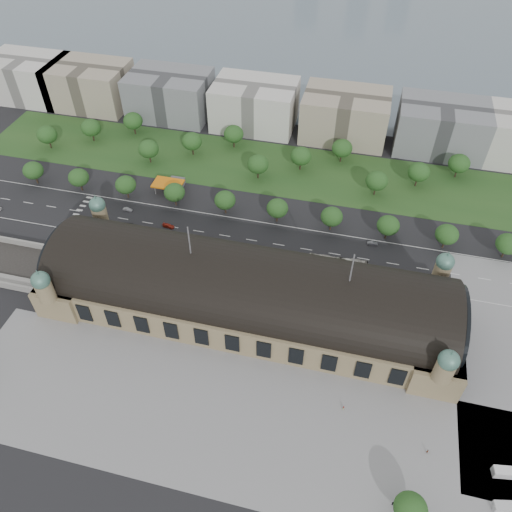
% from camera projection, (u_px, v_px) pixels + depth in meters
% --- Properties ---
extents(ground, '(900.00, 900.00, 0.00)m').
position_uv_depth(ground, '(247.00, 310.00, 187.59)').
color(ground, black).
rests_on(ground, ground).
extents(station, '(150.00, 48.40, 44.30)m').
position_uv_depth(station, '(247.00, 292.00, 180.37)').
color(station, '#8B7956').
rests_on(station, ground).
extents(plaza_south, '(190.00, 48.00, 0.12)m').
position_uv_depth(plaza_south, '(243.00, 423.00, 155.50)').
color(plaza_south, gray).
rests_on(plaza_south, ground).
extents(road_slab, '(260.00, 26.00, 0.10)m').
position_uv_depth(road_slab, '(225.00, 236.00, 217.24)').
color(road_slab, black).
rests_on(road_slab, ground).
extents(grass_belt, '(300.00, 45.00, 0.10)m').
position_uv_depth(grass_belt, '(265.00, 167.00, 254.40)').
color(grass_belt, '#244B1E').
rests_on(grass_belt, ground).
extents(petrol_station, '(14.00, 13.00, 5.05)m').
position_uv_depth(petrol_station, '(173.00, 183.00, 239.77)').
color(petrol_station, orange).
rests_on(petrol_station, ground).
extents(lake, '(700.00, 320.00, 0.08)m').
position_uv_depth(lake, '(342.00, 25.00, 393.50)').
color(lake, slate).
rests_on(lake, ground).
extents(office_0, '(45.00, 32.00, 24.00)m').
position_uv_depth(office_0, '(29.00, 78.00, 299.87)').
color(office_0, silver).
rests_on(office_0, ground).
extents(office_1, '(45.00, 32.00, 24.00)m').
position_uv_depth(office_1, '(90.00, 85.00, 293.09)').
color(office_1, tan).
rests_on(office_1, ground).
extents(office_2, '(45.00, 32.00, 24.00)m').
position_uv_depth(office_2, '(170.00, 95.00, 284.62)').
color(office_2, gray).
rests_on(office_2, ground).
extents(office_3, '(45.00, 32.00, 24.00)m').
position_uv_depth(office_3, '(255.00, 105.00, 276.14)').
color(office_3, silver).
rests_on(office_3, ground).
extents(office_4, '(45.00, 32.00, 24.00)m').
position_uv_depth(office_4, '(345.00, 116.00, 267.67)').
color(office_4, tan).
rests_on(office_4, ground).
extents(office_5, '(45.00, 32.00, 24.00)m').
position_uv_depth(office_5, '(441.00, 127.00, 259.19)').
color(office_5, gray).
rests_on(office_5, ground).
extents(tree_row_0, '(9.60, 9.60, 11.52)m').
position_uv_depth(tree_row_0, '(33.00, 171.00, 239.34)').
color(tree_row_0, '#2D2116').
rests_on(tree_row_0, ground).
extents(tree_row_1, '(9.60, 9.60, 11.52)m').
position_uv_depth(tree_row_1, '(79.00, 178.00, 235.27)').
color(tree_row_1, '#2D2116').
rests_on(tree_row_1, ground).
extents(tree_row_2, '(9.60, 9.60, 11.52)m').
position_uv_depth(tree_row_2, '(126.00, 185.00, 231.20)').
color(tree_row_2, '#2D2116').
rests_on(tree_row_2, ground).
extents(tree_row_3, '(9.60, 9.60, 11.52)m').
position_uv_depth(tree_row_3, '(174.00, 192.00, 227.13)').
color(tree_row_3, '#2D2116').
rests_on(tree_row_3, ground).
extents(tree_row_4, '(9.60, 9.60, 11.52)m').
position_uv_depth(tree_row_4, '(225.00, 200.00, 223.06)').
color(tree_row_4, '#2D2116').
rests_on(tree_row_4, ground).
extents(tree_row_5, '(9.60, 9.60, 11.52)m').
position_uv_depth(tree_row_5, '(277.00, 208.00, 219.00)').
color(tree_row_5, '#2D2116').
rests_on(tree_row_5, ground).
extents(tree_row_6, '(9.60, 9.60, 11.52)m').
position_uv_depth(tree_row_6, '(332.00, 217.00, 214.93)').
color(tree_row_6, '#2D2116').
rests_on(tree_row_6, ground).
extents(tree_row_7, '(9.60, 9.60, 11.52)m').
position_uv_depth(tree_row_7, '(388.00, 225.00, 210.86)').
color(tree_row_7, '#2D2116').
rests_on(tree_row_7, ground).
extents(tree_row_8, '(9.60, 9.60, 11.52)m').
position_uv_depth(tree_row_8, '(447.00, 234.00, 206.79)').
color(tree_row_8, '#2D2116').
rests_on(tree_row_8, ground).
extents(tree_row_9, '(9.60, 9.60, 11.52)m').
position_uv_depth(tree_row_9, '(508.00, 244.00, 202.73)').
color(tree_row_9, '#2D2116').
rests_on(tree_row_9, ground).
extents(tree_belt_0, '(10.40, 10.40, 12.48)m').
position_uv_depth(tree_belt_0, '(47.00, 135.00, 261.32)').
color(tree_belt_0, '#2D2116').
rests_on(tree_belt_0, ground).
extents(tree_belt_1, '(10.40, 10.40, 12.48)m').
position_uv_depth(tree_belt_1, '(91.00, 128.00, 266.39)').
color(tree_belt_1, '#2D2116').
rests_on(tree_belt_1, ground).
extents(tree_belt_2, '(10.40, 10.40, 12.48)m').
position_uv_depth(tree_belt_2, '(133.00, 121.00, 271.46)').
color(tree_belt_2, '#2D2116').
rests_on(tree_belt_2, ground).
extents(tree_belt_3, '(10.40, 10.40, 12.48)m').
position_uv_depth(tree_belt_3, '(148.00, 149.00, 251.66)').
color(tree_belt_3, '#2D2116').
rests_on(tree_belt_3, ground).
extents(tree_belt_4, '(10.40, 10.40, 12.48)m').
position_uv_depth(tree_belt_4, '(192.00, 141.00, 256.73)').
color(tree_belt_4, '#2D2116').
rests_on(tree_belt_4, ground).
extents(tree_belt_5, '(10.40, 10.40, 12.48)m').
position_uv_depth(tree_belt_5, '(234.00, 134.00, 261.80)').
color(tree_belt_5, '#2D2116').
rests_on(tree_belt_5, ground).
extents(tree_belt_6, '(10.40, 10.40, 12.48)m').
position_uv_depth(tree_belt_6, '(258.00, 164.00, 242.00)').
color(tree_belt_6, '#2D2116').
rests_on(tree_belt_6, ground).
extents(tree_belt_7, '(10.40, 10.40, 12.48)m').
position_uv_depth(tree_belt_7, '(301.00, 156.00, 247.07)').
color(tree_belt_7, '#2D2116').
rests_on(tree_belt_7, ground).
extents(tree_belt_8, '(10.40, 10.40, 12.48)m').
position_uv_depth(tree_belt_8, '(342.00, 148.00, 252.14)').
color(tree_belt_8, '#2D2116').
rests_on(tree_belt_8, ground).
extents(tree_belt_9, '(10.40, 10.40, 12.48)m').
position_uv_depth(tree_belt_9, '(377.00, 181.00, 232.34)').
color(tree_belt_9, '#2D2116').
rests_on(tree_belt_9, ground).
extents(tree_belt_10, '(10.40, 10.40, 12.48)m').
position_uv_depth(tree_belt_10, '(419.00, 172.00, 237.41)').
color(tree_belt_10, '#2D2116').
rests_on(tree_belt_10, ground).
extents(tree_belt_11, '(10.40, 10.40, 12.48)m').
position_uv_depth(tree_belt_11, '(459.00, 163.00, 242.48)').
color(tree_belt_11, '#2D2116').
rests_on(tree_belt_11, ground).
extents(tree_plaza_s, '(9.00, 9.00, 10.64)m').
position_uv_depth(tree_plaza_s, '(411.00, 509.00, 131.19)').
color(tree_plaza_s, '#2D2116').
rests_on(tree_plaza_s, ground).
extents(traffic_car_1, '(4.33, 1.67, 1.41)m').
position_uv_depth(traffic_car_1, '(128.00, 209.00, 228.95)').
color(traffic_car_1, '#95969D').
rests_on(traffic_car_1, ground).
extents(traffic_car_2, '(5.43, 2.75, 1.47)m').
position_uv_depth(traffic_car_2, '(127.00, 225.00, 221.30)').
color(traffic_car_2, black).
rests_on(traffic_car_2, ground).
extents(traffic_car_3, '(5.50, 2.73, 1.54)m').
position_uv_depth(traffic_car_3, '(168.00, 226.00, 220.74)').
color(traffic_car_3, maroon).
rests_on(traffic_car_3, ground).
extents(traffic_car_4, '(4.25, 2.06, 1.40)m').
position_uv_depth(traffic_car_4, '(286.00, 261.00, 205.05)').
color(traffic_car_4, '#1A274B').
rests_on(traffic_car_4, ground).
extents(traffic_car_5, '(4.58, 1.91, 1.47)m').
position_uv_depth(traffic_car_5, '(373.00, 243.00, 212.74)').
color(traffic_car_5, '#595A60').
rests_on(traffic_car_5, ground).
extents(traffic_car_6, '(5.57, 2.75, 1.52)m').
position_uv_depth(traffic_car_6, '(459.00, 286.00, 195.27)').
color(traffic_car_6, silver).
rests_on(traffic_car_6, ground).
extents(parked_car_0, '(4.35, 3.01, 1.36)m').
position_uv_depth(parked_car_0, '(126.00, 239.00, 214.65)').
color(parked_car_0, black).
rests_on(parked_car_0, ground).
extents(parked_car_1, '(5.00, 4.35, 1.28)m').
position_uv_depth(parked_car_1, '(151.00, 244.00, 212.73)').
color(parked_car_1, maroon).
rests_on(parked_car_1, ground).
extents(parked_car_2, '(5.39, 4.26, 1.46)m').
position_uv_depth(parked_car_2, '(159.00, 252.00, 208.98)').
color(parked_car_2, '#1D1A49').
rests_on(parked_car_2, ground).
extents(parked_car_3, '(4.38, 3.02, 1.38)m').
position_uv_depth(parked_car_3, '(141.00, 244.00, 212.66)').
color(parked_car_3, '#55565C').
rests_on(parked_car_3, ground).
extents(parked_car_4, '(4.98, 3.29, 1.55)m').
position_uv_depth(parked_car_4, '(176.00, 255.00, 207.72)').
color(parked_car_4, silver).
rests_on(parked_car_4, ground).
extents(parked_car_5, '(5.89, 4.63, 1.49)m').
position_uv_depth(parked_car_5, '(152.00, 250.00, 209.68)').
color(parked_car_5, '#919398').
rests_on(parked_car_5, ground).
extents(parked_car_6, '(5.50, 5.07, 1.55)m').
position_uv_depth(parked_car_6, '(213.00, 254.00, 207.91)').
color(parked_car_6, black).
rests_on(parked_car_6, ground).
extents(bus_west, '(10.80, 2.82, 2.99)m').
position_uv_depth(bus_west, '(212.00, 249.00, 208.97)').
color(bus_west, '#B72C1D').
rests_on(bus_west, ground).
extents(bus_mid, '(11.80, 2.77, 3.29)m').
position_uv_depth(bus_mid, '(323.00, 259.00, 204.53)').
color(bus_mid, silver).
rests_on(bus_mid, ground).
extents(bus_east, '(13.39, 3.70, 3.69)m').
position_uv_depth(bus_east, '(352.00, 264.00, 202.37)').
color(bus_east, beige).
rests_on(bus_east, ground).
extents(van_east, '(7.23, 3.77, 2.99)m').
position_uv_depth(van_east, '(504.00, 472.00, 143.23)').
color(van_east, white).
rests_on(van_east, ground).
extents(van_south, '(6.95, 3.90, 2.84)m').
position_uv_depth(van_south, '(504.00, 507.00, 136.61)').
color(van_south, silver).
rests_on(van_south, ground).
extents(pedestrian_0, '(0.94, 0.77, 1.68)m').
position_uv_depth(pedestrian_0, '(343.00, 408.00, 158.17)').
color(pedestrian_0, gray).
rests_on(pedestrian_0, ground).
extents(pedestrian_1, '(0.61, 0.78, 1.89)m').
position_uv_depth(pedestrian_1, '(428.00, 451.00, 148.09)').
color(pedestrian_1, gray).
rests_on(pedestrian_1, ground).
extents(pedestrian_4, '(1.11, 0.85, 1.58)m').
position_uv_depth(pedestrian_4, '(393.00, 504.00, 137.75)').
color(pedestrian_4, gray).
rests_on(pedestrian_4, ground).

